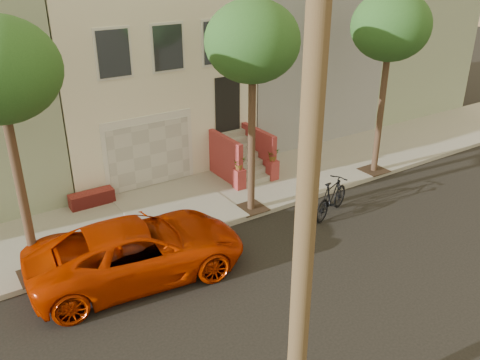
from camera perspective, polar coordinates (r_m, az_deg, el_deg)
ground at (r=12.94m, az=7.47°, el=-11.68°), size 90.00×90.00×0.00m
sidewalk at (r=16.66m, az=-4.43°, el=-2.35°), size 40.00×3.70×0.15m
house_row at (r=20.58m, az=-12.92°, el=12.92°), size 33.10×11.70×7.00m
tree_mid at (r=14.33m, az=1.43°, el=15.16°), size 2.70×2.57×6.30m
tree_right at (r=18.00m, az=16.62°, el=16.14°), size 2.70×2.57×6.30m
pickup_truck at (r=13.02m, az=-11.39°, el=-7.72°), size 5.64×3.06×1.50m
motorcycle at (r=15.91m, az=10.28°, el=-1.93°), size 2.07×1.26×1.21m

